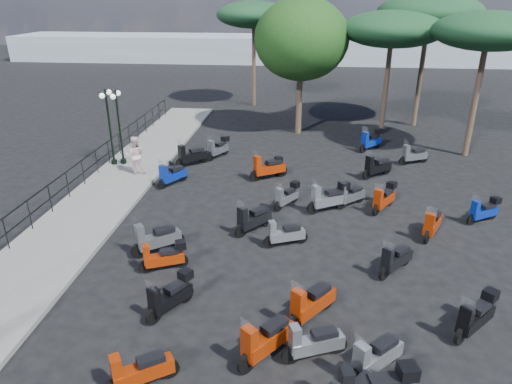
# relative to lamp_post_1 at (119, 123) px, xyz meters

# --- Properties ---
(ground) EXTENTS (120.00, 120.00, 0.00)m
(ground) POSITION_rel_lamp_post_1_xyz_m (7.12, -6.26, -2.17)
(ground) COLOR black
(ground) RESTS_ON ground
(sidewalk) EXTENTS (3.00, 30.00, 0.15)m
(sidewalk) POSITION_rel_lamp_post_1_xyz_m (0.62, -3.26, -2.10)
(sidewalk) COLOR #646260
(sidewalk) RESTS_ON ground
(railing) EXTENTS (0.04, 26.04, 1.10)m
(railing) POSITION_rel_lamp_post_1_xyz_m (-0.68, -3.46, -1.28)
(railing) COLOR black
(railing) RESTS_ON sidewalk
(lamp_post_1) EXTENTS (0.33, 1.04, 3.55)m
(lamp_post_1) POSITION_rel_lamp_post_1_xyz_m (0.00, 0.00, 0.00)
(lamp_post_1) COLOR black
(lamp_post_1) RESTS_ON sidewalk
(lamp_post_2) EXTENTS (0.29, 1.06, 3.61)m
(lamp_post_2) POSITION_rel_lamp_post_1_xyz_m (-0.41, -0.14, 0.03)
(lamp_post_2) COLOR black
(lamp_post_2) RESTS_ON sidewalk
(pedestrian_far) EXTENTS (1.00, 0.87, 1.75)m
(pedestrian_far) POSITION_rel_lamp_post_1_xyz_m (1.11, -1.25, -1.15)
(pedestrian_far) COLOR beige
(pedestrian_far) RESTS_ON sidewalk
(scooter_1) EXTENTS (1.00, 1.45, 1.29)m
(scooter_1) POSITION_rel_lamp_post_1_xyz_m (5.36, -10.63, -1.69)
(scooter_1) COLOR black
(scooter_1) RESTS_ON ground
(scooter_2) EXTENTS (1.42, 0.78, 1.20)m
(scooter_2) POSITION_rel_lamp_post_1_xyz_m (4.61, -8.71, -1.72)
(scooter_2) COLOR black
(scooter_2) RESTS_ON ground
(scooter_3) EXTENTS (1.49, 1.20, 1.44)m
(scooter_3) POSITION_rel_lamp_post_1_xyz_m (4.09, -7.75, -1.68)
(scooter_3) COLOR black
(scooter_3) RESTS_ON ground
(scooter_4) EXTENTS (1.00, 1.47, 1.33)m
(scooter_4) POSITION_rel_lamp_post_1_xyz_m (3.02, -2.11, -1.71)
(scooter_4) COLOR black
(scooter_4) RESTS_ON ground
(scooter_5) EXTENTS (1.39, 1.34, 1.45)m
(scooter_5) POSITION_rel_lamp_post_1_xyz_m (3.29, 0.41, -1.67)
(scooter_5) COLOR black
(scooter_5) RESTS_ON ground
(scooter_7) EXTENTS (1.41, 0.97, 1.28)m
(scooter_7) POSITION_rel_lamp_post_1_xyz_m (5.42, -13.18, -1.73)
(scooter_7) COLOR black
(scooter_7) RESTS_ON ground
(scooter_8) EXTENTS (1.46, 0.76, 1.22)m
(scooter_8) POSITION_rel_lamp_post_1_xyz_m (8.17, -6.87, -1.75)
(scooter_8) COLOR black
(scooter_8) RESTS_ON ground
(scooter_9) EXTENTS (0.97, 1.29, 1.18)m
(scooter_9) POSITION_rel_lamp_post_1_xyz_m (8.11, -3.80, -1.73)
(scooter_9) COLOR black
(scooter_9) RESTS_ON ground
(scooter_10) EXTENTS (1.39, 0.93, 1.23)m
(scooter_10) POSITION_rel_lamp_post_1_xyz_m (7.11, -0.83, -1.71)
(scooter_10) COLOR black
(scooter_10) RESTS_ON ground
(scooter_11) EXTENTS (0.98, 1.49, 1.31)m
(scooter_11) POSITION_rel_lamp_post_1_xyz_m (4.36, 1.74, -1.68)
(scooter_11) COLOR black
(scooter_11) RESTS_ON ground
(scooter_12) EXTENTS (1.32, 1.24, 1.36)m
(scooter_12) POSITION_rel_lamp_post_1_xyz_m (10.39, -12.29, -1.70)
(scooter_12) COLOR black
(scooter_12) RESTS_ON ground
(scooter_13) EXTENTS (1.54, 0.80, 1.29)m
(scooter_13) POSITION_rel_lamp_post_1_xyz_m (9.06, -11.94, -1.73)
(scooter_13) COLOR black
(scooter_13) RESTS_ON ground
(scooter_14) EXTENTS (1.24, 1.49, 1.46)m
(scooter_14) POSITION_rel_lamp_post_1_xyz_m (9.02, -10.58, -1.67)
(scooter_14) COLOR black
(scooter_14) RESTS_ON ground
(scooter_15) EXTENTS (1.20, 1.40, 1.39)m
(scooter_15) POSITION_rel_lamp_post_1_xyz_m (7.02, -6.00, -1.69)
(scooter_15) COLOR black
(scooter_15) RESTS_ON ground
(scooter_16) EXTENTS (1.64, 1.09, 1.45)m
(scooter_16) POSITION_rel_lamp_post_1_xyz_m (9.73, -4.02, -1.63)
(scooter_16) COLOR black
(scooter_16) RESTS_ON ground
(scooter_17) EXTENTS (1.64, 1.12, 1.49)m
(scooter_17) POSITION_rel_lamp_post_1_xyz_m (7.13, -0.95, -1.66)
(scooter_17) COLOR black
(scooter_17) RESTS_ON ground
(scooter_20) EXTENTS (0.94, 1.55, 1.35)m
(scooter_20) POSITION_rel_lamp_post_1_xyz_m (13.18, -5.69, -1.71)
(scooter_20) COLOR black
(scooter_20) RESTS_ON ground
(scooter_21) EXTENTS (1.20, 1.11, 1.23)m
(scooter_21) POSITION_rel_lamp_post_1_xyz_m (10.61, -3.45, -1.75)
(scooter_21) COLOR black
(scooter_21) RESTS_ON ground
(scooter_22) EXTENTS (1.45, 1.19, 1.41)m
(scooter_22) POSITION_rel_lamp_post_1_xyz_m (12.05, -0.20, -1.69)
(scooter_22) COLOR black
(scooter_22) RESTS_ON ground
(scooter_23) EXTENTS (1.33, 1.42, 1.41)m
(scooter_23) POSITION_rel_lamp_post_1_xyz_m (12.29, 3.80, -1.64)
(scooter_23) COLOR black
(scooter_23) RESTS_ON ground
(scooter_25) EXTENTS (1.29, 1.28, 1.32)m
(scooter_25) POSITION_rel_lamp_post_1_xyz_m (13.01, -10.66, -1.68)
(scooter_25) COLOR black
(scooter_25) RESTS_ON ground
(scooter_26) EXTENTS (1.15, 1.28, 1.29)m
(scooter_26) POSITION_rel_lamp_post_1_xyz_m (11.53, -8.13, -1.73)
(scooter_26) COLOR black
(scooter_26) RESTS_ON ground
(scooter_27) EXTENTS (1.06, 1.45, 1.31)m
(scooter_27) POSITION_rel_lamp_post_1_xyz_m (11.85, -3.72, -1.68)
(scooter_27) COLOR black
(scooter_27) RESTS_ON ground
(scooter_28) EXTENTS (1.33, 0.90, 1.18)m
(scooter_28) POSITION_rel_lamp_post_1_xyz_m (15.33, -4.37, -1.73)
(scooter_28) COLOR black
(scooter_28) RESTS_ON ground
(scooter_29) EXTENTS (1.51, 0.86, 1.29)m
(scooter_29) POSITION_rel_lamp_post_1_xyz_m (14.09, 1.78, -1.73)
(scooter_29) COLOR black
(scooter_29) RESTS_ON ground
(scooter_31) EXTENTS (1.24, 1.49, 1.46)m
(scooter_31) POSITION_rel_lamp_post_1_xyz_m (7.98, -12.04, -1.67)
(scooter_31) COLOR black
(scooter_31) RESTS_ON ground
(broadleaf_tree) EXTENTS (5.33, 5.33, 7.67)m
(broadleaf_tree) POSITION_rel_lamp_post_1_xyz_m (8.34, 6.69, 3.21)
(broadleaf_tree) COLOR #38281E
(broadleaf_tree) RESTS_ON ground
(pine_0) EXTENTS (5.71, 5.71, 6.97)m
(pine_0) POSITION_rel_lamp_post_1_xyz_m (13.29, 6.96, 3.77)
(pine_0) COLOR #38281E
(pine_0) RESTS_ON ground
(pine_1) EXTENTS (6.09, 6.09, 7.81)m
(pine_1) POSITION_rel_lamp_post_1_xyz_m (15.66, 9.20, 4.55)
(pine_1) COLOR #38281E
(pine_1) RESTS_ON ground
(pine_2) EXTENTS (5.29, 5.29, 7.33)m
(pine_2) POSITION_rel_lamp_post_1_xyz_m (4.87, 13.89, 4.20)
(pine_2) COLOR #38281E
(pine_2) RESTS_ON ground
(pine_3) EXTENTS (5.22, 5.22, 7.06)m
(pine_3) POSITION_rel_lamp_post_1_xyz_m (17.09, 3.44, 3.94)
(pine_3) COLOR #38281E
(pine_3) RESTS_ON ground
(distant_hills) EXTENTS (70.00, 8.00, 3.00)m
(distant_hills) POSITION_rel_lamp_post_1_xyz_m (7.12, 38.74, -0.67)
(distant_hills) COLOR gray
(distant_hills) RESTS_ON ground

